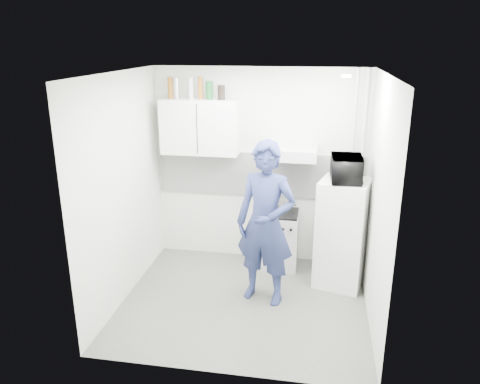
# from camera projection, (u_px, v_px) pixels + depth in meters

# --- Properties ---
(floor) EXTENTS (2.80, 2.80, 0.00)m
(floor) POSITION_uv_depth(u_px,v_px,m) (244.00, 302.00, 5.47)
(floor) COLOR #555650
(floor) RESTS_ON ground
(ceiling) EXTENTS (2.80, 2.80, 0.00)m
(ceiling) POSITION_uv_depth(u_px,v_px,m) (245.00, 73.00, 4.66)
(ceiling) COLOR white
(ceiling) RESTS_ON wall_back
(wall_back) EXTENTS (2.80, 0.00, 2.80)m
(wall_back) POSITION_uv_depth(u_px,v_px,m) (259.00, 167.00, 6.23)
(wall_back) COLOR beige
(wall_back) RESTS_ON floor
(wall_left) EXTENTS (0.00, 2.60, 2.60)m
(wall_left) POSITION_uv_depth(u_px,v_px,m) (122.00, 190.00, 5.29)
(wall_left) COLOR beige
(wall_left) RESTS_ON floor
(wall_right) EXTENTS (0.00, 2.60, 2.60)m
(wall_right) POSITION_uv_depth(u_px,v_px,m) (378.00, 204.00, 4.84)
(wall_right) COLOR beige
(wall_right) RESTS_ON floor
(person) EXTENTS (0.78, 0.62, 1.90)m
(person) POSITION_uv_depth(u_px,v_px,m) (266.00, 224.00, 5.25)
(person) COLOR navy
(person) RESTS_ON floor
(stove) EXTENTS (0.46, 0.46, 0.74)m
(stove) POSITION_uv_depth(u_px,v_px,m) (280.00, 240.00, 6.23)
(stove) COLOR #BBBBBB
(stove) RESTS_ON floor
(fridge) EXTENTS (0.68, 0.68, 1.35)m
(fridge) POSITION_uv_depth(u_px,v_px,m) (342.00, 233.00, 5.69)
(fridge) COLOR white
(fridge) RESTS_ON floor
(stove_top) EXTENTS (0.44, 0.44, 0.03)m
(stove_top) POSITION_uv_depth(u_px,v_px,m) (281.00, 213.00, 6.12)
(stove_top) COLOR black
(stove_top) RESTS_ON stove
(saucepan) EXTENTS (0.20, 0.20, 0.11)m
(saucepan) POSITION_uv_depth(u_px,v_px,m) (279.00, 207.00, 6.15)
(saucepan) COLOR silver
(saucepan) RESTS_ON stove_top
(microwave) EXTENTS (0.53, 0.37, 0.29)m
(microwave) POSITION_uv_depth(u_px,v_px,m) (347.00, 169.00, 5.43)
(microwave) COLOR black
(microwave) RESTS_ON fridge
(bottle_a) EXTENTS (0.06, 0.06, 0.27)m
(bottle_a) POSITION_uv_depth(u_px,v_px,m) (170.00, 88.00, 5.93)
(bottle_a) COLOR brown
(bottle_a) RESTS_ON upper_cabinet
(bottle_b) EXTENTS (0.07, 0.07, 0.26)m
(bottle_b) POSITION_uv_depth(u_px,v_px,m) (176.00, 88.00, 5.92)
(bottle_b) COLOR silver
(bottle_b) RESTS_ON upper_cabinet
(bottle_c) EXTENTS (0.06, 0.06, 0.27)m
(bottle_c) POSITION_uv_depth(u_px,v_px,m) (191.00, 88.00, 5.88)
(bottle_c) COLOR #B2B7BC
(bottle_c) RESTS_ON upper_cabinet
(bottle_d) EXTENTS (0.06, 0.06, 0.28)m
(bottle_d) POSITION_uv_depth(u_px,v_px,m) (200.00, 88.00, 5.86)
(bottle_d) COLOR brown
(bottle_d) RESTS_ON upper_cabinet
(canister_a) EXTENTS (0.09, 0.09, 0.23)m
(canister_a) POSITION_uv_depth(u_px,v_px,m) (209.00, 90.00, 5.85)
(canister_a) COLOR #144C1E
(canister_a) RESTS_ON upper_cabinet
(canister_b) EXTENTS (0.09, 0.09, 0.18)m
(canister_b) POSITION_uv_depth(u_px,v_px,m) (221.00, 92.00, 5.83)
(canister_b) COLOR black
(canister_b) RESTS_ON upper_cabinet
(upper_cabinet) EXTENTS (1.00, 0.35, 0.70)m
(upper_cabinet) POSITION_uv_depth(u_px,v_px,m) (200.00, 127.00, 6.02)
(upper_cabinet) COLOR white
(upper_cabinet) RESTS_ON wall_back
(range_hood) EXTENTS (0.60, 0.50, 0.14)m
(range_hood) POSITION_uv_depth(u_px,v_px,m) (293.00, 153.00, 5.84)
(range_hood) COLOR #BBBBBB
(range_hood) RESTS_ON wall_back
(backsplash) EXTENTS (2.74, 0.03, 0.60)m
(backsplash) POSITION_uv_depth(u_px,v_px,m) (259.00, 174.00, 6.25)
(backsplash) COLOR white
(backsplash) RESTS_ON wall_back
(pipe_a) EXTENTS (0.05, 0.05, 2.60)m
(pipe_a) POSITION_uv_depth(u_px,v_px,m) (360.00, 173.00, 5.95)
(pipe_a) COLOR #BBBBBB
(pipe_a) RESTS_ON floor
(pipe_b) EXTENTS (0.04, 0.04, 2.60)m
(pipe_b) POSITION_uv_depth(u_px,v_px,m) (350.00, 173.00, 5.97)
(pipe_b) COLOR #BBBBBB
(pipe_b) RESTS_ON floor
(ceiling_spot_fixture) EXTENTS (0.10, 0.10, 0.02)m
(ceiling_spot_fixture) POSITION_uv_depth(u_px,v_px,m) (346.00, 76.00, 4.69)
(ceiling_spot_fixture) COLOR white
(ceiling_spot_fixture) RESTS_ON ceiling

